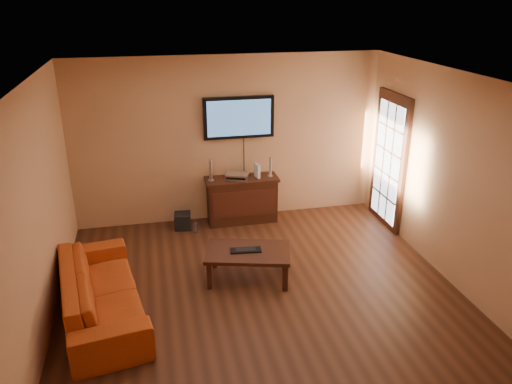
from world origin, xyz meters
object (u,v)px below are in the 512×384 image
object	(u,v)px
game_console	(257,171)
keyboard	(246,250)
sofa	(100,284)
media_console	(242,199)
av_receiver	(237,176)
speaker_right	(270,168)
coffee_table	(248,254)
bottle	(196,228)
speaker_left	(211,171)
subwoofer	(183,221)
television	(239,118)

from	to	relation	value
game_console	keyboard	xyz separation A→B (m)	(-0.56, -1.81, -0.44)
sofa	game_console	size ratio (longest dim) A/B	9.57
media_console	av_receiver	world-z (taller)	av_receiver
speaker_right	media_console	bearing A→B (deg)	179.78
media_console	coffee_table	xyz separation A→B (m)	(-0.27, -1.81, -0.01)
media_console	bottle	world-z (taller)	media_console
speaker_right	speaker_left	bearing A→B (deg)	179.48
speaker_right	av_receiver	bearing A→B (deg)	178.98
game_console	coffee_table	bearing A→B (deg)	-116.52
media_console	speaker_left	distance (m)	0.73
coffee_table	speaker_right	size ratio (longest dim) A/B	3.81
speaker_right	subwoofer	world-z (taller)	speaker_right
television	sofa	size ratio (longest dim) A/B	0.53
sofa	speaker_left	distance (m)	2.79
media_console	sofa	bearing A→B (deg)	-133.62
coffee_table	sofa	xyz separation A→B (m)	(-1.85, -0.41, 0.05)
sofa	speaker_right	size ratio (longest dim) A/B	6.64
coffee_table	bottle	distance (m)	1.64
speaker_left	game_console	distance (m)	0.76
television	speaker_left	size ratio (longest dim) A/B	3.26
coffee_table	speaker_left	xyz separation A→B (m)	(-0.23, 1.81, 0.55)
keyboard	bottle	bearing A→B (deg)	108.59
media_console	speaker_right	world-z (taller)	speaker_right
media_console	television	size ratio (longest dim) A/B	1.04
speaker_left	game_console	bearing A→B (deg)	-0.74
keyboard	coffee_table	bearing A→B (deg)	2.07
media_console	speaker_left	world-z (taller)	speaker_left
speaker_left	speaker_right	distance (m)	0.98
sofa	speaker_right	xyz separation A→B (m)	(2.59, 2.22, 0.49)
television	speaker_left	bearing A→B (deg)	-160.12
coffee_table	bottle	bearing A→B (deg)	109.65
media_console	speaker_right	distance (m)	0.71
media_console	coffee_table	world-z (taller)	media_console
speaker_left	speaker_right	world-z (taller)	speaker_left
bottle	keyboard	xyz separation A→B (m)	(0.51, -1.53, 0.35)
speaker_right	keyboard	xyz separation A→B (m)	(-0.78, -1.81, -0.48)
television	keyboard	bearing A→B (deg)	-98.49
media_console	subwoofer	size ratio (longest dim) A/B	4.61
media_console	sofa	distance (m)	3.06
av_receiver	keyboard	xyz separation A→B (m)	(-0.23, -1.82, -0.37)
coffee_table	sofa	distance (m)	1.89
media_console	keyboard	distance (m)	1.83
av_receiver	subwoofer	bearing A→B (deg)	-152.50
bottle	game_console	bearing A→B (deg)	14.67
bottle	media_console	bearing A→B (deg)	19.23
speaker_left	keyboard	xyz separation A→B (m)	(0.20, -1.82, -0.49)
speaker_left	subwoofer	distance (m)	0.94
television	subwoofer	size ratio (longest dim) A/B	4.42
subwoofer	speaker_right	bearing A→B (deg)	8.36
media_console	game_console	size ratio (longest dim) A/B	5.30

